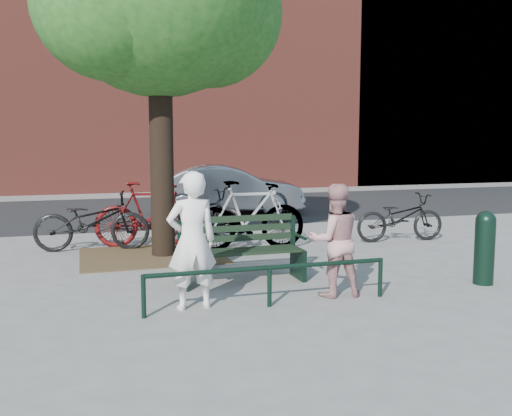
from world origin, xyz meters
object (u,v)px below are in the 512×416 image
object	(u,v)px
person_right	(334,240)
bollard	(485,245)
park_bench	(241,248)
parked_car	(228,190)
litter_bin	(198,241)
person_left	(192,241)
bicycle_c	(197,213)

from	to	relation	value
person_right	bollard	xyz separation A→B (m)	(2.25, -0.07, -0.18)
park_bench	parked_car	world-z (taller)	parked_car
person_right	litter_bin	size ratio (longest dim) A/B	1.58
person_left	bollard	world-z (taller)	person_left
person_right	parked_car	xyz separation A→B (m)	(0.68, 8.11, -0.08)
litter_bin	parked_car	bearing A→B (deg)	71.57
litter_bin	bicycle_c	distance (m)	2.70
bollard	bicycle_c	xyz separation A→B (m)	(-3.14, 4.61, -0.02)
person_left	bollard	bearing A→B (deg)	174.28
litter_bin	bollard	bearing A→B (deg)	-28.29
parked_car	bollard	bearing A→B (deg)	-157.88
person_left	parked_car	world-z (taller)	person_left
park_bench	person_right	xyz separation A→B (m)	(0.95, -1.06, 0.25)
park_bench	person_left	distance (m)	1.44
park_bench	parked_car	distance (m)	7.24
park_bench	bollard	world-z (taller)	bollard
park_bench	bollard	distance (m)	3.40
person_right	bicycle_c	distance (m)	4.62
person_right	parked_car	bearing A→B (deg)	-89.72
litter_bin	parked_car	world-z (taller)	parked_car
person_left	litter_bin	distance (m)	1.99
bollard	bicycle_c	distance (m)	5.57
litter_bin	bicycle_c	bearing A→B (deg)	79.07
park_bench	bicycle_c	xyz separation A→B (m)	(0.06, 3.47, 0.05)
person_left	bollard	size ratio (longest dim) A/B	1.60
parked_car	litter_bin	bearing A→B (deg)	172.81
person_left	bicycle_c	world-z (taller)	person_left
parked_car	person_right	bearing A→B (deg)	-173.53
park_bench	parked_car	xyz separation A→B (m)	(1.63, 7.05, 0.17)
bollard	litter_bin	bearing A→B (deg)	151.71
bollard	bicycle_c	world-z (taller)	bicycle_c
bicycle_c	person_left	bearing A→B (deg)	-155.00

